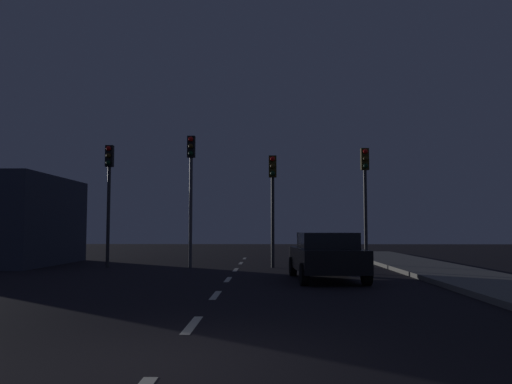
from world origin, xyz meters
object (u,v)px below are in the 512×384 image
Objects in this scene: traffic_signal_far_left at (109,182)px; traffic_signal_far_right at (365,184)px; car_stopped_ahead at (326,256)px; traffic_signal_center_left at (191,176)px; traffic_signal_center_right at (273,189)px.

traffic_signal_far_left reaches higher than traffic_signal_far_right.
car_stopped_ahead is (8.45, -5.02, -2.79)m from traffic_signal_far_left.
traffic_signal_center_left is at bearing 0.01° from traffic_signal_far_left.
car_stopped_ahead is at bearing -72.10° from traffic_signal_center_right.
traffic_signal_far_left is 1.03× the size of traffic_signal_far_right.
traffic_signal_center_right is 5.83m from car_stopped_ahead.
traffic_signal_center_right is at bearing -179.99° from traffic_signal_far_right.
traffic_signal_far_left is 10.64m from traffic_signal_far_right.
traffic_signal_far_left is at bearing 149.28° from car_stopped_ahead.
car_stopped_ahead is (-2.19, -5.02, -2.68)m from traffic_signal_far_right.
traffic_signal_far_right is 1.16× the size of car_stopped_ahead.
traffic_signal_center_left is 1.18× the size of traffic_signal_center_right.
traffic_signal_far_left is at bearing 180.00° from traffic_signal_far_right.
traffic_signal_center_left is 7.72m from car_stopped_ahead.
traffic_signal_far_left is 3.44m from traffic_signal_center_left.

